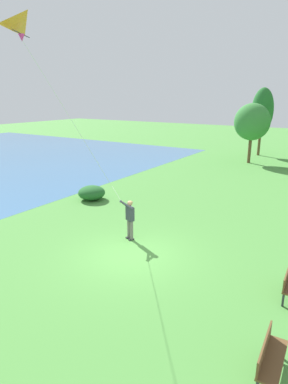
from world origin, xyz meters
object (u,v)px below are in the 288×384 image
object	(u,v)px
flying_kite	(29,27)
park_bench_near_walkway	(269,356)
tree_treeline_left	(262,111)
tree_lakeside_far	(252,122)
person_kite_flyer	(130,216)
lakeside_shrub	(92,193)

from	to	relation	value
flying_kite	park_bench_near_walkway	world-z (taller)	flying_kite
park_bench_near_walkway	tree_treeline_left	size ratio (longest dim) A/B	0.22
park_bench_near_walkway	tree_lakeside_far	bearing A→B (deg)	106.68
person_kite_flyer	tree_lakeside_far	distance (m)	20.07
park_bench_near_walkway	tree_treeline_left	world-z (taller)	tree_treeline_left
person_kite_flyer	park_bench_near_walkway	distance (m)	7.97
lakeside_shrub	person_kite_flyer	bearing A→B (deg)	-33.56
flying_kite	park_bench_near_walkway	xyz separation A→B (m)	(8.16, -1.09, -7.45)
flying_kite	tree_lakeside_far	distance (m)	23.48
park_bench_near_walkway	lakeside_shrub	bearing A→B (deg)	147.02
person_kite_flyer	tree_treeline_left	world-z (taller)	tree_treeline_left
tree_treeline_left	tree_lakeside_far	size ratio (longest dim) A/B	1.27
tree_lakeside_far	flying_kite	bearing A→B (deg)	-92.29
park_bench_near_walkway	person_kite_flyer	bearing A→B (deg)	147.48
park_bench_near_walkway	lakeside_shrub	xyz separation A→B (m)	(-11.89, 7.72, -0.10)
park_bench_near_walkway	tree_treeline_left	xyz separation A→B (m)	(-7.57, 28.89, 3.97)
tree_treeline_left	lakeside_shrub	distance (m)	21.99
person_kite_flyer	lakeside_shrub	size ratio (longest dim) A/B	1.14
lakeside_shrub	park_bench_near_walkway	bearing A→B (deg)	-32.98
tree_treeline_left	park_bench_near_walkway	bearing A→B (deg)	-75.31
tree_lakeside_far	lakeside_shrub	world-z (taller)	tree_lakeside_far
flying_kite	tree_lakeside_far	bearing A→B (deg)	87.71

